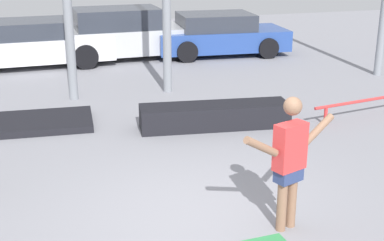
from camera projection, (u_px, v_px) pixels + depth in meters
The scene contains 7 objects.
ground_plane at pixel (199, 217), 7.00m from camera, with size 36.00×36.00×0.00m, color gray.
skateboarder at pixel (290, 157), 6.42m from camera, with size 1.41×0.58×1.72m.
grind_box at pixel (215, 116), 10.28m from camera, with size 2.87×0.67×0.45m, color black.
grind_rail at pixel (375, 101), 10.92m from camera, with size 3.02×0.55×0.39m.
parked_car_white at pixel (30, 44), 15.17m from camera, with size 4.54×2.14×1.30m.
parked_car_silver at pixel (122, 34), 16.10m from camera, with size 4.54×2.00×1.52m.
parked_car_blue at pixel (219, 35), 16.68m from camera, with size 4.19×2.23×1.29m.
Camera 1 is at (-1.88, -5.93, 3.44)m, focal length 50.00 mm.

